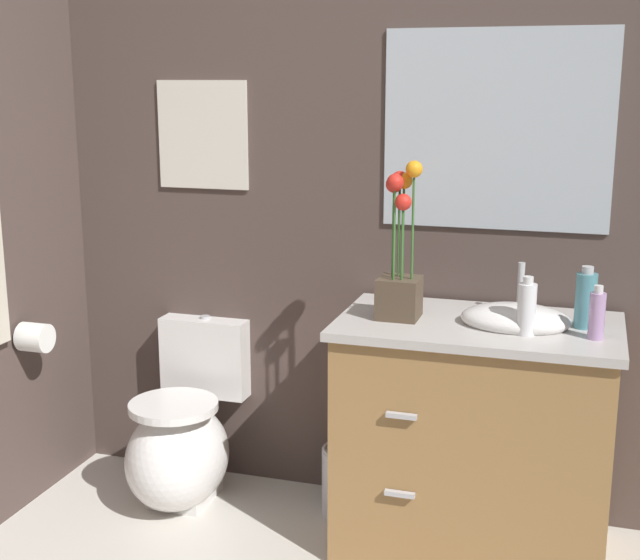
# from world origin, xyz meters

# --- Properties ---
(wall_back) EXTENTS (4.08, 0.05, 2.50)m
(wall_back) POSITION_xyz_m (0.20, 1.71, 1.25)
(wall_back) COLOR #4C3D38
(wall_back) RESTS_ON ground_plane
(toilet) EXTENTS (0.38, 0.59, 0.69)m
(toilet) POSITION_xyz_m (-0.74, 1.41, 0.24)
(toilet) COLOR white
(toilet) RESTS_ON ground_plane
(vanity_cabinet) EXTENTS (0.94, 0.56, 1.01)m
(vanity_cabinet) POSITION_xyz_m (0.39, 1.39, 0.43)
(vanity_cabinet) COLOR #9E7242
(vanity_cabinet) RESTS_ON ground_plane
(flower_vase) EXTENTS (0.14, 0.14, 0.54)m
(flower_vase) POSITION_xyz_m (0.12, 1.36, 1.01)
(flower_vase) COLOR #4C3D2D
(flower_vase) RESTS_ON vanity_cabinet
(soap_bottle) EXTENTS (0.05, 0.05, 0.17)m
(soap_bottle) POSITION_xyz_m (0.76, 1.30, 0.91)
(soap_bottle) COLOR #B28CBF
(soap_bottle) RESTS_ON vanity_cabinet
(lotion_bottle) EXTENTS (0.07, 0.07, 0.21)m
(lotion_bottle) POSITION_xyz_m (0.72, 1.42, 0.93)
(lotion_bottle) COLOR teal
(lotion_bottle) RESTS_ON vanity_cabinet
(hand_wash_bottle) EXTENTS (0.06, 0.06, 0.19)m
(hand_wash_bottle) POSITION_xyz_m (0.54, 1.29, 0.92)
(hand_wash_bottle) COLOR white
(hand_wash_bottle) RESTS_ON vanity_cabinet
(trash_bin) EXTENTS (0.18, 0.18, 0.27)m
(trash_bin) POSITION_xyz_m (-0.10, 1.49, 0.14)
(trash_bin) COLOR #B7B7BC
(trash_bin) RESTS_ON ground_plane
(wall_poster) EXTENTS (0.37, 0.01, 0.42)m
(wall_poster) POSITION_xyz_m (-0.74, 1.68, 1.41)
(wall_poster) COLOR silver
(wall_mirror) EXTENTS (0.80, 0.01, 0.70)m
(wall_mirror) POSITION_xyz_m (0.38, 1.68, 1.45)
(wall_mirror) COLOR #B2BCC6
(toilet_paper_roll) EXTENTS (0.11, 0.11, 0.11)m
(toilet_paper_roll) POSITION_xyz_m (-1.24, 1.22, 0.68)
(toilet_paper_roll) COLOR white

